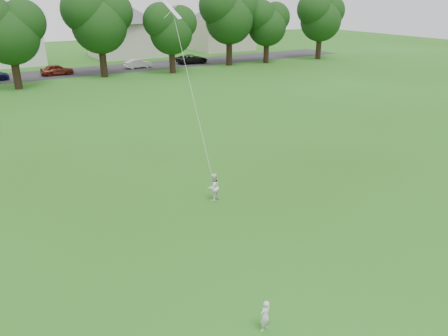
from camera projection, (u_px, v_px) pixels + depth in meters
ground at (193, 261)px, 15.18m from camera, size 160.00×160.00×0.00m
street at (20, 77)px, 48.58m from camera, size 90.00×7.00×0.01m
toddler at (265, 316)px, 11.91m from camera, size 0.39×0.29×0.97m
older_boy at (213, 187)px, 19.44m from camera, size 0.72×0.61×1.28m
kite at (193, 95)px, 19.51m from camera, size 1.20×2.49×7.97m
tree_row at (9, 19)px, 41.16m from camera, size 82.17×9.45×11.10m
house_row at (4, 28)px, 54.91m from camera, size 77.40×13.89×9.15m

